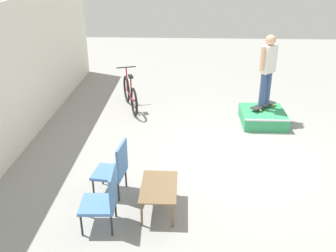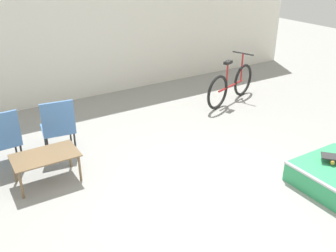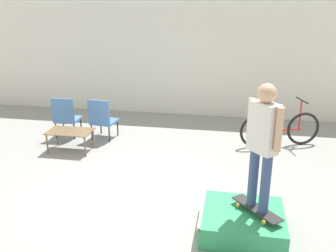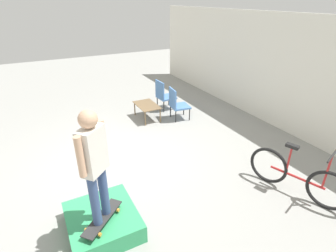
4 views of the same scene
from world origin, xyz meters
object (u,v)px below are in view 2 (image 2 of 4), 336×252
Objects in this scene: patio_chair_left at (2,137)px; coffee_table at (45,158)px; bicycle at (231,85)px; patio_chair_right at (58,125)px.

coffee_table is at bearing 116.81° from patio_chair_left.
patio_chair_left reaches higher than coffee_table.
coffee_table is 0.53× the size of bicycle.
coffee_table is at bearing 68.63° from patio_chair_right.
patio_chair_left is at bearing 119.53° from coffee_table.
patio_chair_right is 3.96m from bicycle.
patio_chair_right is at bearing 177.33° from patio_chair_left.
bicycle is (4.38, 1.07, -0.00)m from coffee_table.
coffee_table is 0.90m from patio_chair_left.
patio_chair_right is at bearing 165.66° from bicycle.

